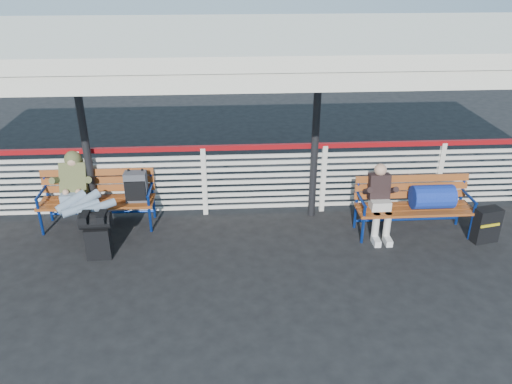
{
  "coord_description": "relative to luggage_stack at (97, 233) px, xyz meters",
  "views": [
    {
      "loc": [
        0.39,
        -5.7,
        4.05
      ],
      "look_at": [
        0.81,
        1.0,
        0.82
      ],
      "focal_mm": 35.0,
      "sensor_mm": 36.0,
      "label": 1
    }
  ],
  "objects": [
    {
      "name": "luggage_stack",
      "position": [
        0.0,
        0.0,
        0.0
      ],
      "size": [
        0.45,
        0.26,
        0.73
      ],
      "rotation": [
        0.0,
        0.0,
        0.03
      ],
      "color": "black",
      "rests_on": "ground"
    },
    {
      "name": "bench_right",
      "position": [
        4.93,
        0.4,
        0.21
      ],
      "size": [
        1.8,
        0.56,
        0.92
      ],
      "color": "brown",
      "rests_on": "ground"
    },
    {
      "name": "fence",
      "position": [
        1.51,
        1.25,
        0.26
      ],
      "size": [
        12.08,
        0.08,
        1.24
      ],
      "color": "silver",
      "rests_on": "ground"
    },
    {
      "name": "companion_person",
      "position": [
        4.24,
        0.4,
        0.2
      ],
      "size": [
        0.32,
        0.66,
        1.15
      ],
      "color": "beige",
      "rests_on": "ground"
    },
    {
      "name": "suitcase_side",
      "position": [
        5.84,
        0.1,
        -0.12
      ],
      "size": [
        0.44,
        0.32,
        0.55
      ],
      "rotation": [
        0.0,
        0.0,
        0.21
      ],
      "color": "black",
      "rests_on": "ground"
    },
    {
      "name": "ground",
      "position": [
        1.51,
        -0.65,
        -0.4
      ],
      "size": [
        60.0,
        60.0,
        0.0
      ],
      "primitive_type": "plane",
      "color": "black",
      "rests_on": "ground"
    },
    {
      "name": "bench_left",
      "position": [
        0.02,
        0.97,
        0.21
      ],
      "size": [
        1.8,
        0.56,
        0.95
      ],
      "color": "brown",
      "rests_on": "ground"
    },
    {
      "name": "traveler_man",
      "position": [
        -0.35,
        0.64,
        0.28
      ],
      "size": [
        0.93,
        1.54,
        0.77
      ],
      "color": "#8397B0",
      "rests_on": "ground"
    },
    {
      "name": "canopy",
      "position": [
        1.51,
        0.22,
        2.64
      ],
      "size": [
        12.6,
        3.6,
        3.16
      ],
      "color": "silver",
      "rests_on": "ground"
    }
  ]
}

